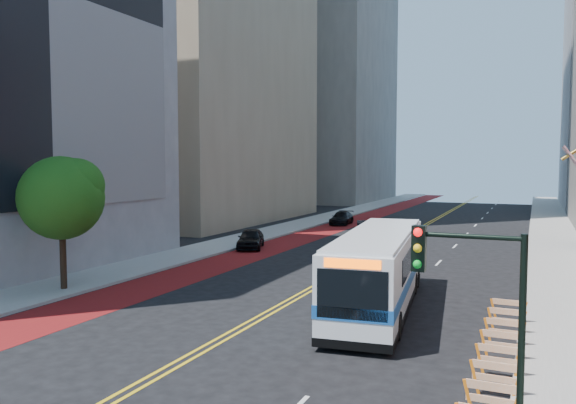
# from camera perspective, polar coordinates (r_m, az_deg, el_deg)

# --- Properties ---
(ground) EXTENTS (160.00, 160.00, 0.00)m
(ground) POSITION_cam_1_polar(r_m,az_deg,el_deg) (19.46, -10.69, -15.61)
(ground) COLOR black
(ground) RESTS_ON ground
(sidewalk_left) EXTENTS (4.00, 140.00, 0.15)m
(sidewalk_left) POSITION_cam_1_polar(r_m,az_deg,el_deg) (50.75, -2.60, -3.28)
(sidewalk_left) COLOR gray
(sidewalk_left) RESTS_ON ground
(sidewalk_right) EXTENTS (4.00, 140.00, 0.15)m
(sidewalk_right) POSITION_cam_1_polar(r_m,az_deg,el_deg) (45.54, 25.65, -4.52)
(sidewalk_right) COLOR gray
(sidewalk_right) RESTS_ON ground
(bus_lane_paint) EXTENTS (3.60, 140.00, 0.01)m
(bus_lane_paint) POSITION_cam_1_polar(r_m,az_deg,el_deg) (49.16, 1.48, -3.60)
(bus_lane_paint) COLOR #600D12
(bus_lane_paint) RESTS_ON ground
(center_line_inner) EXTENTS (0.14, 140.00, 0.01)m
(center_line_inner) POSITION_cam_1_polar(r_m,az_deg,el_deg) (46.75, 10.52, -4.06)
(center_line_inner) COLOR gold
(center_line_inner) RESTS_ON ground
(center_line_outer) EXTENTS (0.14, 140.00, 0.01)m
(center_line_outer) POSITION_cam_1_polar(r_m,az_deg,el_deg) (46.67, 10.95, -4.08)
(center_line_outer) COLOR gold
(center_line_outer) RESTS_ON ground
(lane_dashes) EXTENTS (0.14, 98.20, 0.01)m
(lane_dashes) POSITION_cam_1_polar(r_m,az_deg,el_deg) (53.75, 17.69, -3.14)
(lane_dashes) COLOR silver
(lane_dashes) RESTS_ON ground
(midrise_left_far) EXTENTS (20.00, 26.00, 65.00)m
(midrise_left_far) POSITION_cam_1_polar(r_m,az_deg,el_deg) (102.58, 3.64, 18.67)
(midrise_left_far) COLOR slate
(midrise_left_far) RESTS_ON ground
(construction_barriers) EXTENTS (1.42, 10.91, 1.00)m
(construction_barriers) POSITION_cam_1_polar(r_m,az_deg,el_deg) (19.40, 20.80, -13.76)
(construction_barriers) COLOR orange
(construction_barriers) RESTS_ON ground
(street_tree) EXTENTS (4.20, 4.20, 6.70)m
(street_tree) POSITION_cam_1_polar(r_m,az_deg,el_deg) (30.31, -21.90, 0.69)
(street_tree) COLOR black
(street_tree) RESTS_ON sidewalk_left
(traffic_signal) EXTENTS (2.21, 0.34, 5.07)m
(traffic_signal) POSITION_cam_1_polar(r_m,az_deg,el_deg) (11.92, 18.40, -9.72)
(traffic_signal) COLOR black
(traffic_signal) RESTS_ON sidewalk_right
(transit_bus) EXTENTS (4.24, 12.91, 3.48)m
(transit_bus) POSITION_cam_1_polar(r_m,az_deg,el_deg) (25.37, 9.24, -6.70)
(transit_bus) COLOR silver
(transit_bus) RESTS_ON ground
(car_a) EXTENTS (3.23, 4.77, 1.51)m
(car_a) POSITION_cam_1_polar(r_m,az_deg,el_deg) (42.86, -3.82, -3.72)
(car_a) COLOR black
(car_a) RESTS_ON ground
(car_b) EXTENTS (2.72, 4.56, 1.42)m
(car_b) POSITION_cam_1_polar(r_m,az_deg,el_deg) (49.60, 7.88, -2.75)
(car_b) COLOR black
(car_b) RESTS_ON ground
(car_c) EXTENTS (2.29, 4.77, 1.34)m
(car_c) POSITION_cam_1_polar(r_m,az_deg,el_deg) (59.60, 5.47, -1.64)
(car_c) COLOR black
(car_c) RESTS_ON ground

